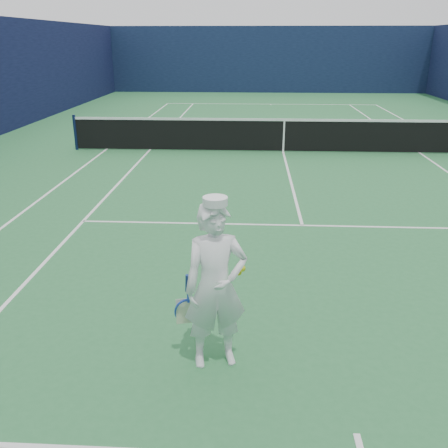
# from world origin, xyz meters

# --- Properties ---
(ground) EXTENTS (80.00, 80.00, 0.00)m
(ground) POSITION_xyz_m (0.00, 0.00, 0.00)
(ground) COLOR #296E3B
(ground) RESTS_ON ground
(court_markings) EXTENTS (11.03, 23.83, 0.01)m
(court_markings) POSITION_xyz_m (0.00, 0.00, 0.00)
(court_markings) COLOR white
(court_markings) RESTS_ON ground
(windscreen_fence) EXTENTS (20.12, 36.12, 4.00)m
(windscreen_fence) POSITION_xyz_m (0.00, 0.00, 2.00)
(windscreen_fence) COLOR #0F1937
(windscreen_fence) RESTS_ON ground
(tennis_net) EXTENTS (12.88, 0.09, 1.07)m
(tennis_net) POSITION_xyz_m (0.00, 0.00, 0.55)
(tennis_net) COLOR #141E4C
(tennis_net) RESTS_ON ground
(tennis_player) EXTENTS (0.85, 0.58, 1.84)m
(tennis_player) POSITION_xyz_m (-1.30, -10.60, 0.90)
(tennis_player) COLOR white
(tennis_player) RESTS_ON ground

